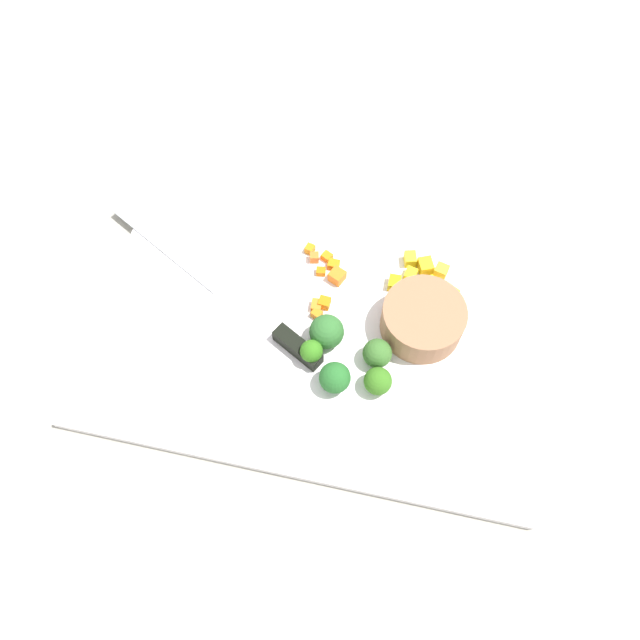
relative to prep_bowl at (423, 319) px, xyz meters
The scene contains 25 objects.
ground_plane 0.13m from the prep_bowl, ahead, with size 4.00×4.00×0.00m, color #9E9C8E.
cutting_board 0.13m from the prep_bowl, ahead, with size 0.54×0.38×0.01m, color white.
prep_bowl is the anchor object (origin of this frame).
chef_knife 0.21m from the prep_bowl, ahead, with size 0.32×0.19×0.02m.
carrot_dice_0 0.12m from the prep_bowl, 21.79° to the right, with size 0.02×0.02×0.02m, color orange.
carrot_dice_1 0.13m from the prep_bowl, ahead, with size 0.01×0.01×0.01m, color orange.
carrot_dice_2 0.12m from the prep_bowl, ahead, with size 0.01×0.01×0.01m, color orange.
carrot_dice_3 0.16m from the prep_bowl, 24.48° to the right, with size 0.01×0.01×0.01m, color orange.
carrot_dice_4 0.15m from the prep_bowl, 28.89° to the right, with size 0.01×0.01×0.01m, color orange.
carrot_dice_5 0.13m from the prep_bowl, ahead, with size 0.02×0.01×0.01m, color orange.
carrot_dice_6 0.14m from the prep_bowl, 27.42° to the right, with size 0.01×0.01×0.01m, color orange.
carrot_dice_7 0.14m from the prep_bowl, 20.14° to the right, with size 0.01×0.01×0.01m, color orange.
carrot_dice_8 0.17m from the prep_bowl, 26.86° to the right, with size 0.01×0.01×0.01m, color orange.
pepper_dice_0 0.07m from the prep_bowl, 71.45° to the right, with size 0.02×0.01×0.01m, color yellow.
pepper_dice_1 0.09m from the prep_bowl, 73.32° to the right, with size 0.01×0.02×0.02m, color yellow.
pepper_dice_2 0.08m from the prep_bowl, 85.54° to the right, with size 0.02×0.02×0.02m, color yellow.
pepper_dice_3 0.07m from the prep_bowl, 93.14° to the right, with size 0.01×0.01×0.01m, color yellow.
pepper_dice_4 0.08m from the prep_bowl, 100.21° to the right, with size 0.02×0.02×0.02m, color yellow.
pepper_dice_5 0.07m from the prep_bowl, 51.21° to the right, with size 0.02×0.01×0.01m, color yellow.
pepper_dice_6 0.06m from the prep_bowl, 120.00° to the right, with size 0.01×0.02×0.01m, color yellow.
broccoli_floret_0 0.07m from the prep_bowl, 49.46° to the left, with size 0.03×0.03×0.04m.
broccoli_floret_1 0.13m from the prep_bowl, 47.05° to the left, with size 0.04×0.04×0.04m.
broccoli_floret_2 0.10m from the prep_bowl, 65.85° to the left, with size 0.03×0.03×0.04m.
broccoli_floret_3 0.12m from the prep_bowl, 19.91° to the left, with size 0.04×0.04×0.04m.
broccoli_floret_4 0.14m from the prep_bowl, 29.87° to the left, with size 0.03×0.03×0.04m.
Camera 1 is at (-0.07, 0.33, 0.70)m, focal length 35.21 mm.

